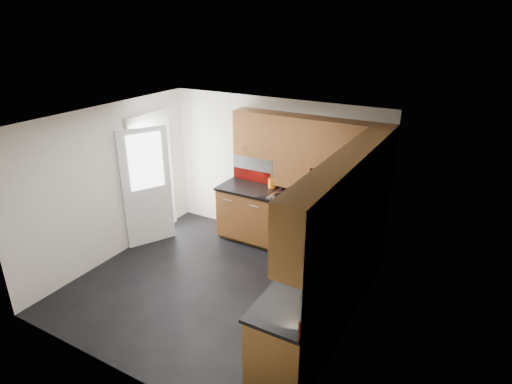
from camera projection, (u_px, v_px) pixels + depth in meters
The scene contains 14 objects.
room at pixel (211, 189), 5.52m from camera, with size 4.00×3.80×2.64m.
base_cabinets at pixel (306, 257), 6.01m from camera, with size 2.70×3.20×0.95m.
countertop at pixel (306, 226), 5.82m from camera, with size 2.72×3.22×0.04m.
backsplash at pixel (329, 204), 5.79m from camera, with size 2.70×3.20×0.54m.
upper_cabinets at pixel (325, 163), 5.45m from camera, with size 2.50×3.20×0.72m.
extractor_hood at pixel (296, 174), 6.71m from camera, with size 0.60×0.33×0.40m, color #5A2D14.
glass_cabinet at pixel (368, 160), 5.45m from camera, with size 0.32×0.80×0.66m.
back_door at pixel (151, 181), 7.11m from camera, with size 0.42×1.19×2.04m.
gas_hob at pixel (290, 196), 6.70m from camera, with size 0.60×0.53×0.05m.
utensil_pot at pixel (272, 182), 7.04m from camera, with size 0.13×0.13×0.46m.
toaster at pixel (365, 203), 6.25m from camera, with size 0.31×0.22×0.21m.
food_processor at pixel (342, 227), 5.45m from camera, with size 0.18×0.18×0.30m.
paper_towel at pixel (355, 222), 5.65m from camera, with size 0.11×0.11×0.23m, color white.
orange_cloth at pixel (354, 223), 5.84m from camera, with size 0.15×0.13×0.02m, color #CE5B16.
Camera 1 is at (3.02, -4.16, 3.58)m, focal length 30.00 mm.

